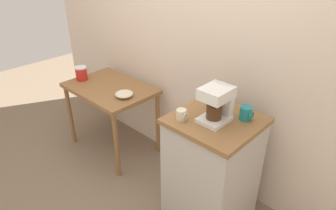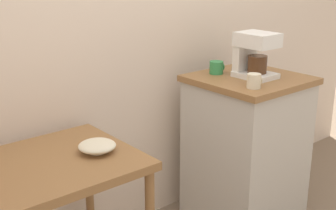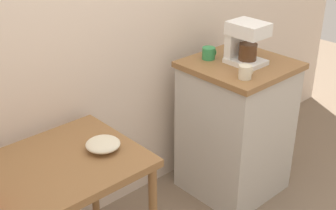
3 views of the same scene
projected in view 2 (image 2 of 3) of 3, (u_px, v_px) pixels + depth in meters
wooden_table at (34, 186)px, 1.96m from camera, size 0.91×0.63×0.74m
kitchen_counter at (245, 149)px, 2.80m from camera, size 0.60×0.59×0.93m
bowl_stoneware at (97, 146)px, 2.06m from camera, size 0.17×0.17×0.06m
coffee_maker at (254, 53)px, 2.61m from camera, size 0.18×0.22×0.26m
mug_tall_green at (217, 67)px, 2.72m from camera, size 0.09×0.08×0.08m
mug_small_cream at (254, 81)px, 2.41m from camera, size 0.08×0.07×0.08m
mug_dark_teal at (249, 61)px, 2.84m from camera, size 0.09×0.08×0.10m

